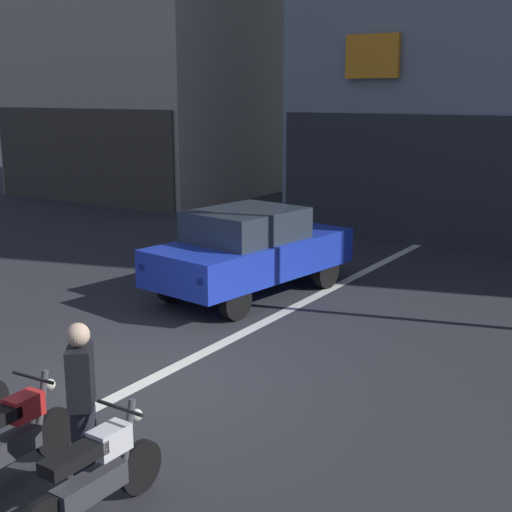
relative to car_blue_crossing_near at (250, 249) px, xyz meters
name	(u,v)px	position (x,y,z in m)	size (l,w,h in m)	color
ground_plane	(139,385)	(1.08, -4.27, -0.89)	(120.00, 120.00, 0.00)	#2B2B30
lane_centre_line	(343,283)	(1.08, 1.73, -0.88)	(0.20, 18.00, 0.01)	silver
car_blue_crossing_near	(250,249)	(0.00, 0.00, 0.00)	(2.31, 4.30, 1.64)	black
motorcycle_red_row_left_mid	(10,437)	(1.59, -6.64, -0.43)	(0.55, 1.67, 0.98)	black
motorcycle_white_row_centre	(95,474)	(2.77, -6.68, -0.43)	(0.55, 1.67, 0.98)	black
person_by_motorcycles	(82,407)	(2.31, -6.37, -0.03)	(0.40, 0.42, 1.67)	#23232D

